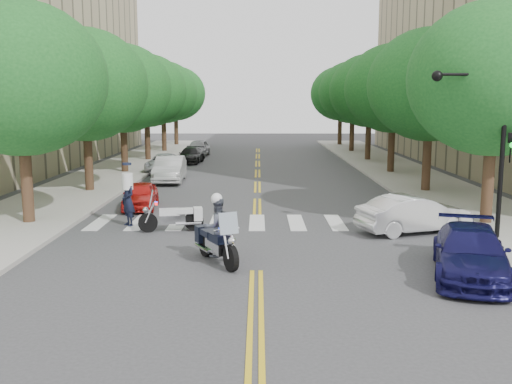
{
  "coord_description": "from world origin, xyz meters",
  "views": [
    {
      "loc": [
        0.05,
        -15.5,
        4.73
      ],
      "look_at": [
        -0.04,
        6.02,
        1.3
      ],
      "focal_mm": 40.0,
      "sensor_mm": 36.0,
      "label": 1
    }
  ],
  "objects_px": {
    "convertible": "(414,214)",
    "sedan_blue": "(470,253)",
    "motorcycle_parked": "(177,217)",
    "officer_standing": "(128,201)",
    "motorcycle_police": "(216,232)"
  },
  "relations": [
    {
      "from": "motorcycle_police",
      "to": "sedan_blue",
      "type": "xyz_separation_m",
      "value": [
        7.0,
        -1.37,
        -0.25
      ]
    },
    {
      "from": "officer_standing",
      "to": "motorcycle_parked",
      "type": "bearing_deg",
      "value": 27.69
    },
    {
      "from": "convertible",
      "to": "sedan_blue",
      "type": "height_order",
      "value": "convertible"
    },
    {
      "from": "officer_standing",
      "to": "sedan_blue",
      "type": "distance_m",
      "value": 12.5
    },
    {
      "from": "motorcycle_police",
      "to": "convertible",
      "type": "xyz_separation_m",
      "value": [
        6.9,
        3.96,
        -0.24
      ]
    },
    {
      "from": "motorcycle_parked",
      "to": "convertible",
      "type": "xyz_separation_m",
      "value": [
        8.66,
        -0.17,
        0.15
      ]
    },
    {
      "from": "convertible",
      "to": "sedan_blue",
      "type": "distance_m",
      "value": 5.33
    },
    {
      "from": "officer_standing",
      "to": "sedan_blue",
      "type": "relative_size",
      "value": 0.42
    },
    {
      "from": "officer_standing",
      "to": "convertible",
      "type": "xyz_separation_m",
      "value": [
        10.64,
        -1.07,
        -0.29
      ]
    },
    {
      "from": "motorcycle_parked",
      "to": "officer_standing",
      "type": "relative_size",
      "value": 1.21
    },
    {
      "from": "motorcycle_parked",
      "to": "officer_standing",
      "type": "xyz_separation_m",
      "value": [
        -1.98,
        0.91,
        0.45
      ]
    },
    {
      "from": "motorcycle_police",
      "to": "motorcycle_parked",
      "type": "bearing_deg",
      "value": -94.6
    },
    {
      "from": "officer_standing",
      "to": "convertible",
      "type": "relative_size",
      "value": 0.47
    },
    {
      "from": "motorcycle_police",
      "to": "officer_standing",
      "type": "distance_m",
      "value": 6.26
    },
    {
      "from": "motorcycle_police",
      "to": "officer_standing",
      "type": "bearing_deg",
      "value": -81.07
    }
  ]
}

